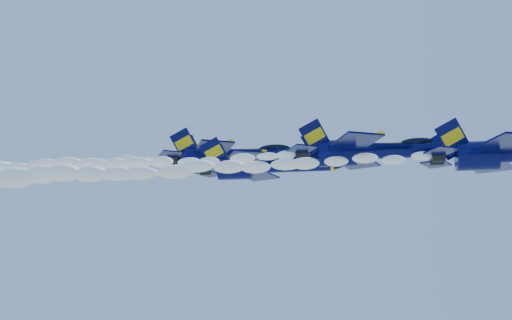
# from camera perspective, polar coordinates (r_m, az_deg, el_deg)

# --- Properties ---
(smoke_trail_jet_lead) EXTENTS (52.86, 2.16, 1.94)m
(smoke_trail_jet_lead) POSITION_cam_1_polar(r_m,az_deg,el_deg) (63.97, -10.30, -0.92)
(smoke_trail_jet_lead) COLOR white
(jet_second) EXTENTS (15.86, 13.01, 5.89)m
(jet_second) POSITION_cam_1_polar(r_m,az_deg,el_deg) (65.17, 9.32, 0.73)
(jet_second) COLOR #04063C
(smoke_trail_jet_second) EXTENTS (52.86, 2.15, 1.93)m
(smoke_trail_jet_second) POSITION_cam_1_polar(r_m,az_deg,el_deg) (72.09, -18.07, -0.61)
(smoke_trail_jet_second) COLOR white
(jet_third) EXTENTS (16.36, 13.42, 6.08)m
(jet_third) POSITION_cam_1_polar(r_m,az_deg,el_deg) (74.37, 0.78, -0.45)
(jet_third) COLOR #04063C
(jet_fourth) EXTENTS (18.70, 15.34, 6.95)m
(jet_fourth) POSITION_cam_1_polar(r_m,az_deg,el_deg) (86.26, -1.70, 0.33)
(jet_fourth) COLOR #04063C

